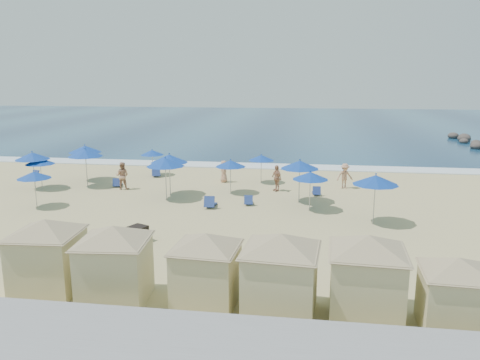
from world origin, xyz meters
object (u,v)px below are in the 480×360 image
umbrella_12 (32,156)px  umbrella_2 (85,153)px  cabana_1 (114,254)px  beachgoer_1 (277,178)px  cabana_0 (47,246)px  umbrella_6 (165,162)px  umbrella_8 (310,176)px  umbrella_11 (376,180)px  umbrella_9 (261,158)px  umbrella_0 (85,149)px  umbrella_7 (231,164)px  umbrella_4 (152,152)px  beachgoer_3 (224,171)px  trash_bin (138,234)px  cabana_5 (456,285)px  umbrella_10 (300,165)px  cabana_4 (367,266)px  cabana_2 (206,260)px  umbrella_3 (34,175)px  umbrella_1 (40,161)px  cabana_3 (281,264)px  beachgoer_2 (345,176)px  beachgoer_0 (122,176)px

umbrella_12 → umbrella_2: bearing=19.6°
cabana_1 → beachgoer_1: size_ratio=2.64×
cabana_0 → umbrella_6: bearing=88.7°
umbrella_8 → umbrella_11: bearing=-32.0°
umbrella_9 → umbrella_0: bearing=-175.7°
umbrella_2 → umbrella_8: size_ratio=1.17×
umbrella_6 → umbrella_7: bearing=30.0°
umbrella_8 → umbrella_11: umbrella_11 is taller
umbrella_4 → umbrella_11: 18.33m
umbrella_9 → beachgoer_3: bearing=-176.1°
trash_bin → cabana_5: bearing=-2.8°
cabana_5 → beachgoer_1: cabana_5 is taller
umbrella_7 → beachgoer_1: bearing=19.8°
umbrella_4 → umbrella_10: (11.33, -6.43, 0.51)m
umbrella_2 → umbrella_12: (-3.21, -1.14, -0.11)m
cabana_4 → umbrella_11: 10.09m
cabana_4 → umbrella_7: 16.77m
cabana_2 → beachgoer_1: size_ratio=2.47×
umbrella_4 → umbrella_8: umbrella_8 is taller
umbrella_12 → umbrella_3: bearing=-57.6°
cabana_0 → cabana_1: bearing=-8.6°
umbrella_7 → beachgoer_3: size_ratio=1.44×
umbrella_1 → umbrella_11: umbrella_11 is taller
cabana_4 → umbrella_11: (1.55, 9.96, 0.60)m
umbrella_7 → umbrella_11: size_ratio=0.85×
cabana_4 → umbrella_8: size_ratio=2.04×
cabana_5 → cabana_3: bearing=176.8°
cabana_5 → umbrella_10: (-4.79, 14.27, 0.83)m
cabana_3 → umbrella_4: size_ratio=2.30×
umbrella_8 → umbrella_9: size_ratio=1.10×
cabana_5 → umbrella_1: (-22.00, 15.13, 0.46)m
umbrella_0 → cabana_2: bearing=-54.0°
umbrella_3 → beachgoer_3: bearing=40.3°
umbrella_0 → umbrella_4: (4.21, 2.44, -0.53)m
umbrella_8 → beachgoer_2: 6.38m
beachgoer_0 → umbrella_9: bearing=-162.3°
cabana_1 → umbrella_9: cabana_1 is taller
cabana_4 → umbrella_1: size_ratio=2.13×
cabana_1 → umbrella_1: (-11.42, 14.67, 0.26)m
beachgoer_1 → beachgoer_3: size_ratio=1.11×
cabana_1 → umbrella_0: cabana_1 is taller
cabana_0 → umbrella_4: bearing=98.3°
cabana_1 → umbrella_7: bearing=85.0°
beachgoer_1 → cabana_1: bearing=-51.3°
cabana_3 → umbrella_4: (-11.03, 20.41, 0.08)m
beachgoer_1 → beachgoer_2: bearing=70.6°
trash_bin → cabana_3: 9.09m
umbrella_0 → beachgoer_1: 14.14m
cabana_4 → umbrella_10: (-2.33, 13.75, 0.59)m
cabana_0 → beachgoer_1: bearing=66.8°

